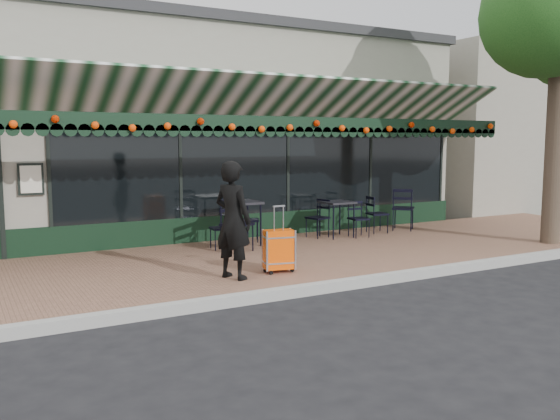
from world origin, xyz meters
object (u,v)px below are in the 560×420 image
chair_a_left (318,218)px  chair_b_right (249,221)px  woman (233,220)px  chair_a_extra (403,209)px  chair_b_front (237,225)px  chair_a_front (359,219)px  suitcase (279,250)px  cafe_table_a (337,205)px  cafe_table_b (241,206)px  chair_b_left (221,229)px  chair_a_right (377,214)px

chair_a_left → chair_b_right: (-1.46, 0.26, 0.02)m
woman → chair_a_left: 4.00m
woman → chair_a_extra: bearing=-89.8°
chair_b_right → chair_b_front: size_ratio=0.85×
chair_a_front → chair_b_front: bearing=-169.2°
chair_b_right → chair_a_left: bearing=-75.6°
woman → chair_b_front: bearing=-51.1°
chair_b_front → suitcase: bearing=-122.7°
cafe_table_a → cafe_table_b: (-2.16, 0.12, 0.09)m
chair_a_left → chair_b_front: 2.23m
suitcase → chair_b_right: bearing=84.6°
suitcase → chair_b_left: suitcase is taller
cafe_table_b → chair_b_front: 0.76m
suitcase → chair_b_front: 1.86m
woman → chair_a_front: (3.85, 2.13, -0.48)m
woman → chair_b_front: (0.94, 1.88, -0.37)m
cafe_table_b → chair_b_left: bearing=-157.8°
chair_a_extra → chair_a_front: bearing=58.6°
chair_b_left → chair_b_right: 0.97m
chair_a_extra → chair_b_left: 4.53m
woman → chair_b_right: 3.25m
suitcase → chair_a_left: 3.39m
chair_a_extra → suitcase: bearing=74.4°
cafe_table_b → chair_b_right: size_ratio=1.02×
chair_a_left → chair_a_extra: chair_a_extra is taller
woman → suitcase: 0.93m
suitcase → chair_a_extra: suitcase is taller
chair_b_left → woman: bearing=-12.8°
chair_a_left → chair_a_right: (1.48, -0.11, 0.01)m
chair_a_right → chair_b_right: 2.97m
cafe_table_a → chair_a_left: (-0.38, 0.16, -0.27)m
cafe_table_b → chair_b_left: cafe_table_b is taller
cafe_table_a → chair_a_front: 0.55m
chair_a_left → chair_b_front: size_ratio=0.82×
suitcase → chair_a_front: 3.72m
chair_b_right → suitcase: bearing=-172.2°
cafe_table_b → chair_a_right: size_ratio=1.04×
chair_a_extra → chair_b_front: chair_b_front is taller
chair_a_right → chair_b_right: bearing=92.4°
cafe_table_b → chair_b_right: (0.32, 0.30, -0.35)m
woman → suitcase: woman is taller
cafe_table_b → chair_a_left: 1.82m
cafe_table_a → chair_b_front: 2.57m
chair_b_left → chair_b_front: chair_b_front is taller
woman → cafe_table_b: (1.29, 2.49, -0.10)m
cafe_table_b → suitcase: bearing=-101.9°
chair_a_right → chair_a_front: chair_a_right is taller
woman → chair_a_extra: (5.32, 2.45, -0.38)m
chair_a_left → chair_b_front: (-2.14, -0.64, 0.09)m
woman → chair_b_front: 2.13m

